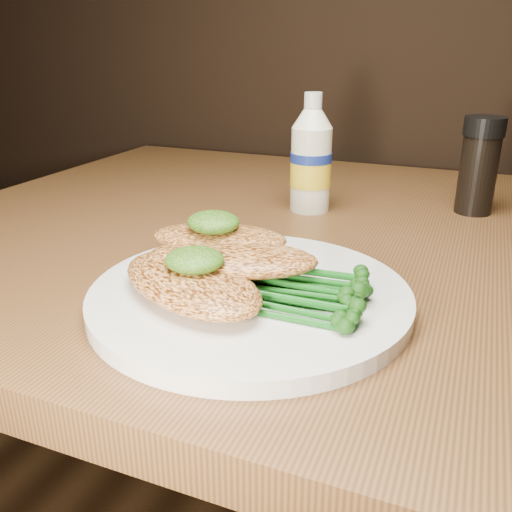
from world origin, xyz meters
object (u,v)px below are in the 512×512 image
at_px(mayo_bottle, 311,153).
at_px(pepper_grinder, 479,166).
at_px(plate, 250,296).
at_px(dining_table, 370,486).

height_order(mayo_bottle, pepper_grinder, mayo_bottle).
bearing_deg(pepper_grinder, plate, -115.15).
height_order(plate, pepper_grinder, pepper_grinder).
xyz_separation_m(plate, mayo_bottle, (-0.04, 0.29, 0.07)).
relative_size(plate, pepper_grinder, 2.23).
height_order(dining_table, mayo_bottle, mayo_bottle).
bearing_deg(mayo_bottle, pepper_grinder, 19.08).
height_order(plate, mayo_bottle, mayo_bottle).
bearing_deg(mayo_bottle, dining_table, -29.88).
bearing_deg(plate, pepper_grinder, 64.85).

